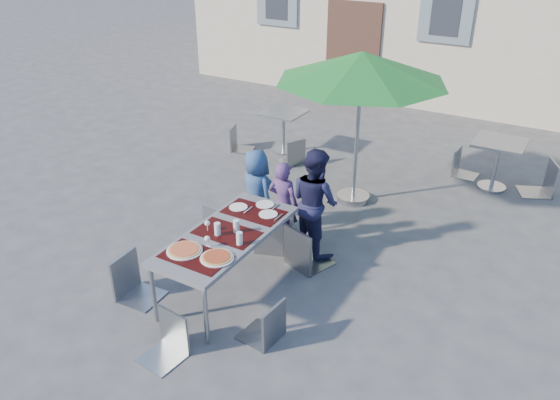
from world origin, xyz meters
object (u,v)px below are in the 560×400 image
Objects in this scene: bg_chair_r_1 at (549,158)px; chair_5 at (164,313)px; child_1 at (283,204)px; pizza_near_left at (185,250)px; child_0 at (257,192)px; bg_chair_r_0 at (293,137)px; chair_2 at (305,223)px; chair_3 at (129,253)px; patio_umbrella at (362,68)px; pizza_near_right at (217,257)px; bg_chair_l_0 at (238,124)px; cafe_table_0 at (283,124)px; chair_0 at (221,201)px; child_2 at (315,201)px; chair_1 at (270,217)px; bg_chair_l_1 at (465,147)px; dining_table at (227,237)px; cafe_table_1 at (498,155)px; chair_4 at (267,300)px.

chair_5 is at bearing -115.48° from bg_chair_r_1.
child_1 reaches higher than chair_5.
pizza_near_left is 0.32× the size of child_0.
bg_chair_r_0 is (-1.21, 4.68, 0.01)m from chair_5.
chair_3 is (-1.39, -1.48, -0.05)m from chair_2.
bg_chair_r_0 is at bearing 93.52° from chair_3.
chair_2 is 3.14m from bg_chair_r_0.
chair_5 is 4.24m from patio_umbrella.
bg_chair_l_0 is at bearing 121.88° from pizza_near_right.
bg_chair_l_0 reaches higher than pizza_near_left.
child_0 is 2.88m from cafe_table_0.
chair_0 is at bearing -133.62° from bg_chair_r_1.
child_2 is 1.60× the size of chair_1.
bg_chair_l_1 is (2.21, 3.73, -0.09)m from chair_0.
dining_table is 1.08m from chair_0.
cafe_table_1 is (2.24, 4.80, -0.20)m from pizza_near_left.
chair_3 is at bearing -71.11° from bg_chair_l_0.
bg_chair_l_0 is (-0.76, -0.35, -0.03)m from cafe_table_0.
pizza_near_right is 1.11m from chair_3.
cafe_table_1 is at bearing 5.40° from cafe_table_0.
bg_chair_l_0 is (-1.45, 4.24, -0.08)m from chair_3.
chair_1 is 3.39m from cafe_table_0.
chair_4 is 0.99× the size of bg_chair_r_0.
child_0 is at bearing 60.30° from chair_0.
chair_3 is 3.91m from patio_umbrella.
bg_chair_r_0 is 0.87× the size of bg_chair_r_1.
child_0 is 1.37× the size of chair_5.
pizza_near_right is 4.75m from cafe_table_0.
child_2 reaches higher than bg_chair_l_1.
child_1 reaches higher than bg_chair_l_0.
bg_chair_l_0 is 1.00× the size of bg_chair_l_1.
bg_chair_r_0 is (-1.33, 3.97, -0.26)m from pizza_near_right.
bg_chair_r_1 is at bearing 9.85° from bg_chair_l_0.
patio_umbrella is at bearing -16.89° from bg_chair_l_0.
bg_chair_r_1 is (2.44, 1.69, -1.43)m from patio_umbrella.
bg_chair_r_1 is at bearing -101.04° from child_2.
child_0 reaches higher than chair_1.
chair_2 is 3.85m from bg_chair_l_1.
child_2 is 3.48m from bg_chair_l_1.
bg_chair_l_0 is 1.07× the size of cafe_table_1.
pizza_near_left is at bearing 10.26° from chair_3.
child_2 is 3.98m from bg_chair_r_1.
chair_5 is at bearing -87.31° from chair_1.
pizza_near_right is at bearing 106.92° from child_2.
child_1 is 1.51× the size of cafe_table_0.
pizza_near_right is 5.57m from bg_chair_r_1.
dining_table is 2.18× the size of bg_chair_l_1.
patio_umbrella reaches higher than chair_0.
child_2 is 3.62m from bg_chair_l_0.
dining_table is 4.80m from bg_chair_l_1.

